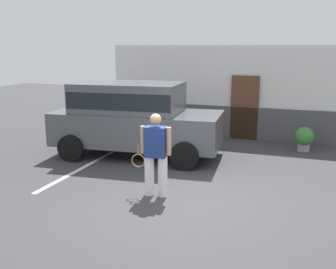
{
  "coord_description": "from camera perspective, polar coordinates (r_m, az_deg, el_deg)",
  "views": [
    {
      "loc": [
        2.34,
        -7.01,
        3.02
      ],
      "look_at": [
        -0.6,
        1.2,
        1.05
      ],
      "focal_mm": 41.85,
      "sensor_mm": 36.0,
      "label": 1
    }
  ],
  "objects": [
    {
      "name": "tennis_player_man",
      "position": [
        7.93,
        -1.82,
        -2.86
      ],
      "size": [
        0.9,
        0.31,
        1.72
      ],
      "rotation": [
        0.0,
        0.0,
        3.25
      ],
      "color": "white",
      "rests_on": "ground_plane"
    },
    {
      "name": "house_frontage",
      "position": [
        13.29,
        9.47,
        5.71
      ],
      "size": [
        8.55,
        0.4,
        3.06
      ],
      "color": "white",
      "rests_on": "ground_plane"
    },
    {
      "name": "parked_suv",
      "position": [
        10.91,
        -5.02,
        2.78
      ],
      "size": [
        4.75,
        2.49,
        2.05
      ],
      "rotation": [
        0.0,
        0.0,
        0.09
      ],
      "color": "#4C4F54",
      "rests_on": "ground_plane"
    },
    {
      "name": "parking_stripe_0",
      "position": [
        10.45,
        -11.51,
        -4.32
      ],
      "size": [
        0.12,
        4.4,
        0.01
      ],
      "primitive_type": "cube",
      "color": "silver",
      "rests_on": "ground_plane"
    },
    {
      "name": "ground_plane",
      "position": [
        7.98,
        1.14,
        -9.5
      ],
      "size": [
        40.0,
        40.0,
        0.0
      ],
      "primitive_type": "plane",
      "color": "#38383A"
    },
    {
      "name": "potted_plant_by_porch",
      "position": [
        12.15,
        19.22,
        -0.46
      ],
      "size": [
        0.54,
        0.54,
        0.72
      ],
      "color": "gray",
      "rests_on": "ground_plane"
    }
  ]
}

